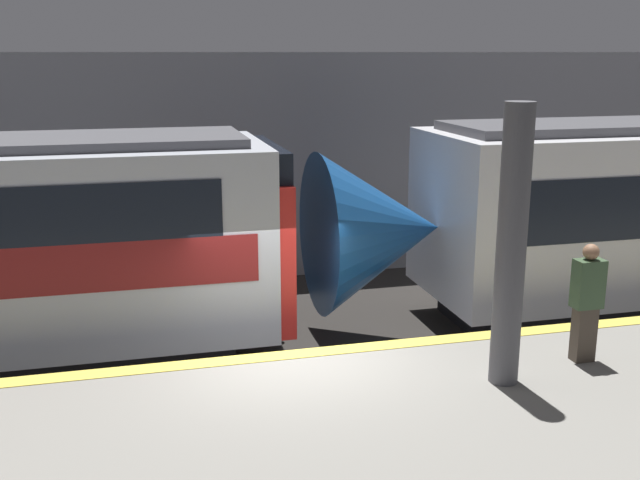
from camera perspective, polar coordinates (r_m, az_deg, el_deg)
name	(u,v)px	position (r m, az deg, el deg)	size (l,w,h in m)	color
ground_plane	(292,418)	(10.87, -2.18, -13.41)	(120.00, 120.00, 0.00)	#282623
platform	(331,463)	(8.81, 0.82, -16.65)	(40.00, 4.25, 1.03)	gray
station_rear_barrier	(225,170)	(16.62, -7.28, 5.32)	(50.00, 0.15, 5.03)	gray
support_pillar_near	(511,248)	(9.24, 14.36, -0.56)	(0.36, 0.36, 3.45)	#56565B
person_waiting	(587,300)	(10.43, 19.65, -4.34)	(0.38, 0.24, 1.60)	#473D33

